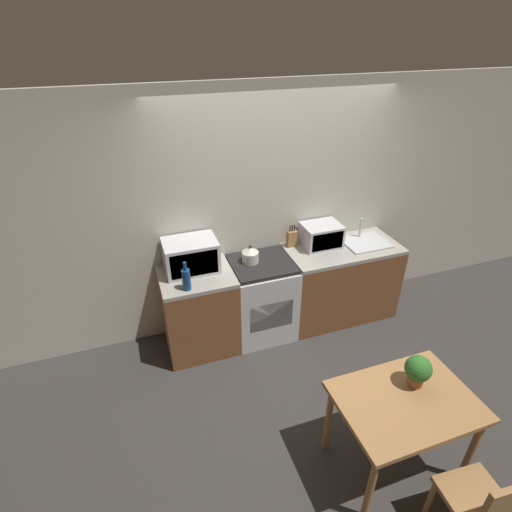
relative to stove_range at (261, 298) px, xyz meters
name	(u,v)px	position (x,y,z in m)	size (l,w,h in m)	color
ground_plane	(305,360)	(0.27, -0.59, -0.45)	(16.00, 16.00, 0.00)	#33302D
wall_back	(275,210)	(0.27, 0.34, 0.85)	(10.00, 0.06, 2.60)	beige
counter_left_run	(199,311)	(-0.68, 0.00, 0.00)	(0.72, 0.62, 0.90)	brown
counter_right_run	(339,281)	(0.95, 0.00, 0.00)	(1.26, 0.62, 0.90)	brown
stove_range	(261,298)	(0.00, 0.00, 0.00)	(0.65, 0.62, 0.90)	silver
kettle	(250,255)	(-0.10, 0.05, 0.53)	(0.17, 0.17, 0.19)	beige
microwave	(191,256)	(-0.70, 0.11, 0.61)	(0.52, 0.37, 0.32)	silver
bottle	(186,279)	(-0.81, -0.22, 0.56)	(0.08, 0.08, 0.29)	navy
knife_block	(292,238)	(0.43, 0.22, 0.55)	(0.10, 0.07, 0.25)	#9E7042
toaster_oven	(321,235)	(0.73, 0.13, 0.58)	(0.41, 0.32, 0.25)	silver
sink_basin	(365,242)	(1.23, 0.01, 0.47)	(0.48, 0.39, 0.24)	silver
dining_table	(404,408)	(0.43, -1.82, 0.19)	(0.98, 0.70, 0.73)	#9E7042
dining_chair	(486,505)	(0.57, -2.48, 0.02)	(0.41, 0.41, 0.85)	#9E7042
potted_plant	(418,370)	(0.58, -1.72, 0.42)	(0.19, 0.19, 0.25)	#9E5B3D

